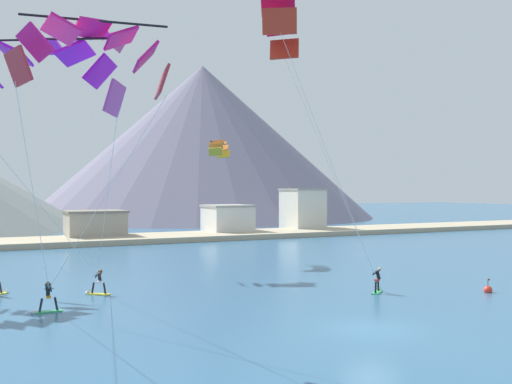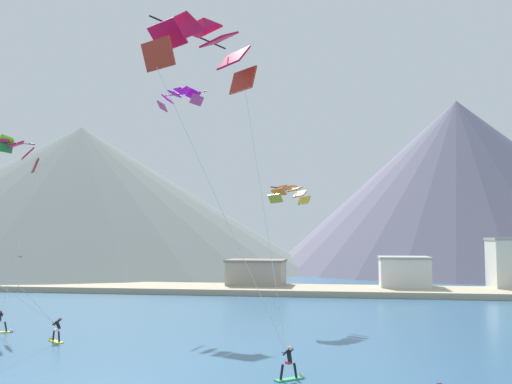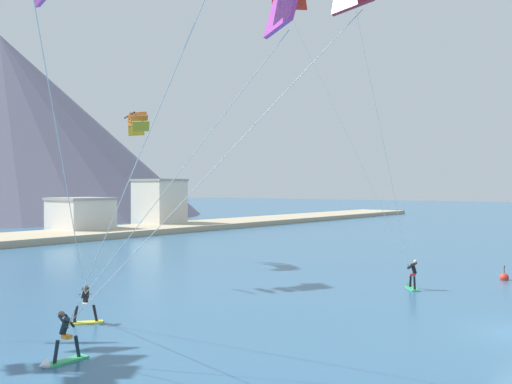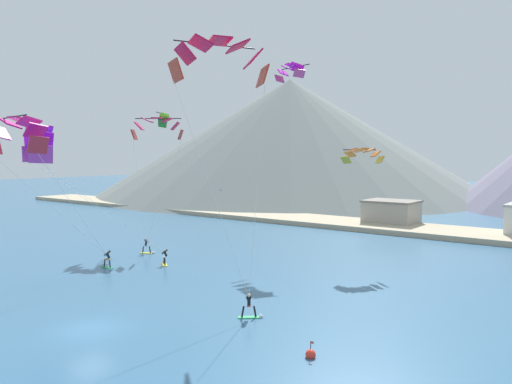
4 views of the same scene
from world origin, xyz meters
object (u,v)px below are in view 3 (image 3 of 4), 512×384
(kitesurfer_near_trail, at_px, (60,348))
(race_marker_buoy, at_px, (504,278))
(kitesurfer_far_left, at_px, (412,280))
(parafoil_kite_distant_low_drift, at_px, (137,121))
(kitesurfer_mid_center, at_px, (80,312))

(kitesurfer_near_trail, bearing_deg, race_marker_buoy, -13.69)
(kitesurfer_near_trail, distance_m, kitesurfer_far_left, 20.48)
(parafoil_kite_distant_low_drift, bearing_deg, race_marker_buoy, -70.29)
(kitesurfer_mid_center, relative_size, parafoil_kite_distant_low_drift, 0.39)
(kitesurfer_near_trail, xyz_separation_m, kitesurfer_far_left, (20.22, -3.27, 0.00))
(kitesurfer_near_trail, bearing_deg, parafoil_kite_distant_low_drift, 45.21)
(kitesurfer_far_left, bearing_deg, kitesurfer_near_trail, 170.80)
(kitesurfer_near_trail, bearing_deg, kitesurfer_mid_center, 49.82)
(kitesurfer_far_left, height_order, race_marker_buoy, kitesurfer_far_left)
(parafoil_kite_distant_low_drift, bearing_deg, kitesurfer_far_left, -83.69)
(race_marker_buoy, bearing_deg, parafoil_kite_distant_low_drift, 109.71)
(kitesurfer_near_trail, relative_size, kitesurfer_far_left, 1.00)
(kitesurfer_near_trail, relative_size, kitesurfer_mid_center, 1.04)
(kitesurfer_far_left, distance_m, race_marker_buoy, 7.19)
(kitesurfer_mid_center, xyz_separation_m, parafoil_kite_distant_low_drift, (14.32, 13.80, 10.38))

